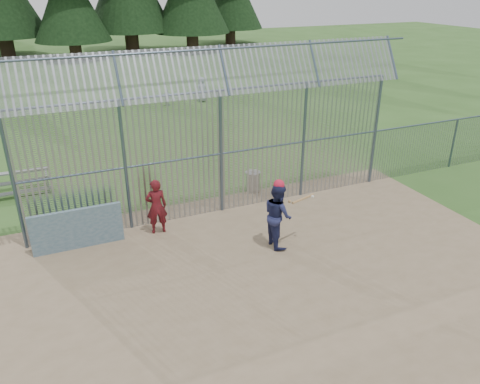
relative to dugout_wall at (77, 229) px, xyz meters
name	(u,v)px	position (x,y,z in m)	size (l,w,h in m)	color
ground	(269,264)	(4.60, -2.90, -0.62)	(120.00, 120.00, 0.00)	#2D511E
dirt_infield	(278,273)	(4.60, -3.40, -0.61)	(14.00, 10.00, 0.02)	#756047
dugout_wall	(77,229)	(0.00, 0.00, 0.00)	(2.50, 0.12, 1.20)	#38566B
batter	(278,215)	(5.25, -2.09, 0.35)	(0.92, 0.72, 1.90)	#22254F
onlooker	(156,206)	(2.28, -0.01, 0.26)	(0.63, 0.41, 1.72)	maroon
bg_kid_standing	(202,89)	(9.02, 15.28, 0.14)	(0.74, 0.48, 1.51)	gray
bg_kid_seated	(167,97)	(6.74, 15.09, -0.12)	(0.59, 0.25, 1.01)	slate
batting_gear	(283,187)	(5.35, -2.11, 1.20)	(1.27, 0.46, 0.68)	red
trash_can	(253,181)	(6.19, 1.62, -0.24)	(0.56, 0.56, 0.82)	#92959A
bleacher	(5,185)	(-1.99, 4.73, -0.21)	(3.00, 0.95, 0.72)	gray
backstop_fence	(273,136)	(6.41, 0.53, 1.74)	(20.09, 0.81, 5.30)	#47566B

